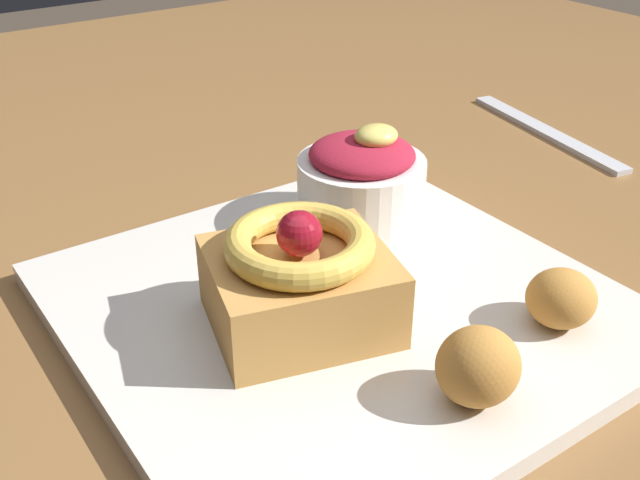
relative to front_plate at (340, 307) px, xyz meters
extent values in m
cube|color=brown|center=(0.07, 0.17, -0.03)|extent=(1.37, 1.15, 0.04)
cylinder|color=brown|center=(0.67, 0.66, -0.39)|extent=(0.07, 0.07, 0.69)
cube|color=silver|center=(0.00, 0.00, 0.00)|extent=(0.28, 0.28, 0.01)
cube|color=#C68E47|center=(-0.03, -0.01, 0.03)|extent=(0.11, 0.10, 0.04)
torus|color=#E5BC4C|center=(-0.03, -0.01, 0.05)|extent=(0.09, 0.09, 0.01)
sphere|color=maroon|center=(-0.03, -0.01, 0.06)|extent=(0.02, 0.02, 0.02)
cylinder|color=white|center=(0.06, 0.07, 0.03)|extent=(0.08, 0.08, 0.04)
ellipsoid|color=#A31E33|center=(0.06, 0.07, 0.05)|extent=(0.07, 0.07, 0.02)
ellipsoid|color=#EAD666|center=(0.07, 0.06, 0.07)|extent=(0.03, 0.02, 0.01)
ellipsoid|color=#BC7F38|center=(0.08, -0.08, 0.02)|extent=(0.04, 0.04, 0.03)
ellipsoid|color=#BC7F38|center=(0.00, -0.10, 0.02)|extent=(0.04, 0.04, 0.04)
cube|color=silver|center=(0.31, 0.12, 0.00)|extent=(0.05, 0.19, 0.00)
camera|label=1|loc=(-0.21, -0.28, 0.24)|focal=42.33mm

